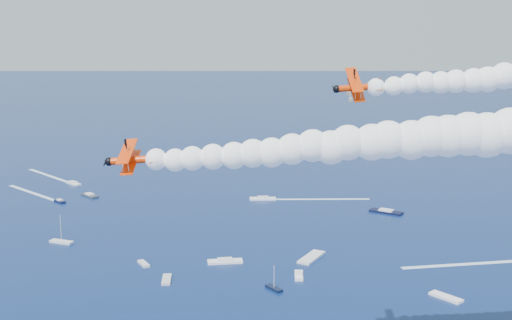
# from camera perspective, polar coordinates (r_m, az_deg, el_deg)

# --- Properties ---
(biplane_lead) EXTENTS (9.05, 10.98, 8.70)m
(biplane_lead) POSITION_cam_1_polar(r_m,az_deg,el_deg) (112.04, 8.53, 6.03)
(biplane_lead) COLOR red
(biplane_trail) EXTENTS (8.30, 9.71, 7.11)m
(biplane_trail) POSITION_cam_1_polar(r_m,az_deg,el_deg) (92.23, -10.32, -0.00)
(biplane_trail) COLOR #FF3705
(smoke_trail_trail) EXTENTS (53.58, 16.32, 10.13)m
(smoke_trail_trail) POSITION_cam_1_polar(r_m,az_deg,el_deg) (90.59, 6.26, 1.18)
(smoke_trail_trail) COLOR white
(spectator_boats) EXTENTS (239.10, 161.06, 0.70)m
(spectator_boats) POSITION_cam_1_polar(r_m,az_deg,el_deg) (208.36, 2.40, -8.18)
(spectator_boats) COLOR white
(spectator_boats) RESTS_ON ground
(boat_wakes) EXTENTS (204.78, 119.32, 0.04)m
(boat_wakes) POSITION_cam_1_polar(r_m,az_deg,el_deg) (271.72, -5.45, -3.58)
(boat_wakes) COLOR white
(boat_wakes) RESTS_ON ground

